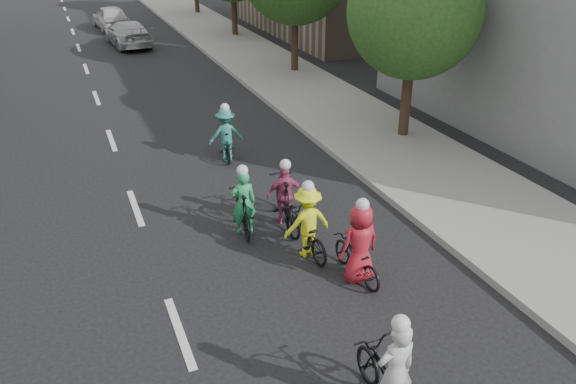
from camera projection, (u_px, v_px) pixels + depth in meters
ground at (180, 332)px, 9.81m from camera, size 120.00×120.00×0.00m
sidewalk_right at (334, 109)px, 20.78m from camera, size 4.00×80.00×0.15m
curb_right at (285, 115)px, 20.11m from camera, size 0.18×80.00×0.18m
tree_r_0 at (415, 12)px, 16.50m from camera, size 4.00×4.00×5.97m
cyclist_0 at (226, 138)px, 16.42m from camera, size 1.09×1.53×1.73m
cyclist_1 at (358, 251)px, 11.00m from camera, size 0.85×1.64×1.82m
cyclist_2 at (306, 227)px, 11.83m from camera, size 1.07×1.81×1.74m
cyclist_3 at (284, 198)px, 13.07m from camera, size 0.92×1.97×1.63m
cyclist_4 at (391, 382)px, 7.99m from camera, size 0.68×1.88×1.82m
cyclist_5 at (243, 208)px, 12.68m from camera, size 0.73×1.75×1.68m
follow_car_lead at (128, 34)px, 30.62m from camera, size 2.36×4.79×1.34m
follow_car_trail at (111, 17)px, 35.02m from camera, size 2.12×4.46×1.47m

